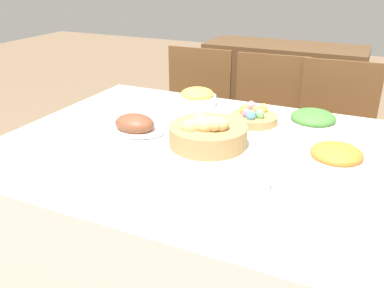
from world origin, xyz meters
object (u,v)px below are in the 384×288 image
Objects in this scene: chair_far_right at (332,139)px; pineapple_bowl at (197,97)px; butter_dish at (122,151)px; egg_basket at (253,117)px; ham_platter at (135,125)px; green_salad_bowl at (313,122)px; knife at (214,207)px; spoon at (224,209)px; sideboard at (280,103)px; chair_far_left at (192,117)px; chair_far_center at (264,129)px; drinking_cup at (258,180)px; dinner_plate at (167,194)px; fork at (124,184)px; carrot_bowl at (336,160)px; bread_basket at (207,133)px.

pineapple_bowl is (-0.61, -0.47, 0.29)m from chair_far_right.
butter_dish is at bearing -91.63° from pineapple_bowl.
egg_basket is 0.51m from ham_platter.
green_salad_bowl is 1.94× the size of butter_dish.
knife and spoon have the same top height.
chair_far_left is at bearing -119.30° from sideboard.
chair_far_center and chair_far_right have the same top height.
chair_far_left is 1.15m from butter_dish.
chair_far_left is 0.85m from chair_far_right.
pineapple_bowl is 1.00× the size of spoon.
chair_far_left reaches higher than drinking_cup.
spoon is at bearing 0.00° from dinner_plate.
chair_far_center and chair_far_left have the same top height.
chair_far_right reaches higher than ham_platter.
spoon is at bearing -81.87° from sideboard.
spoon is (0.33, 0.00, 0.00)m from fork.
chair_far_center is 4.90× the size of pineapple_bowl.
carrot_bowl is 0.69m from fork.
chair_far_center is 1.16m from butter_dish.
knife is at bearing -101.39° from chair_far_right.
sideboard is 14.85× the size of drinking_cup.
spoon is (0.44, -0.81, -0.04)m from pineapple_bowl.
spoon is at bearing -79.70° from egg_basket.
green_salad_bowl is 0.76m from dinner_plate.
bread_basket is 0.40m from dinner_plate.
fork is (0.11, -0.81, -0.04)m from pineapple_bowl.
chair_far_center is at bearing -1.47° from chair_far_left.
spoon is 2.46× the size of drinking_cup.
butter_dish is at bearing -95.55° from sideboard.
carrot_bowl is 2.61× the size of drinking_cup.
chair_far_center is at bearing 103.38° from drinking_cup.
green_salad_bowl is 0.78m from butter_dish.
sideboard reaches higher than spoon.
chair_far_left is 1.00× the size of chair_far_right.
fork is at bearing 180.00° from dinner_plate.
dinner_plate is 0.18m from spoon.
chair_far_left is at bearing 121.56° from spoon.
bread_basket reaches higher than spoon.
chair_far_right reaches higher than sideboard.
carrot_bowl reaches higher than green_salad_bowl.
chair_far_left and chair_far_right have the same top height.
chair_far_left reaches higher than butter_dish.
chair_far_right is 1.18m from drinking_cup.
chair_far_left is 4.90× the size of spoon.
bread_basket is 1.13× the size of ham_platter.
chair_far_right is at bearing 50.99° from ham_platter.
chair_far_right is 12.05× the size of drinking_cup.
bread_basket is at bearing -137.56° from green_salad_bowl.
pineapple_bowl reaches higher than egg_basket.
green_salad_bowl reaches higher than butter_dish.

